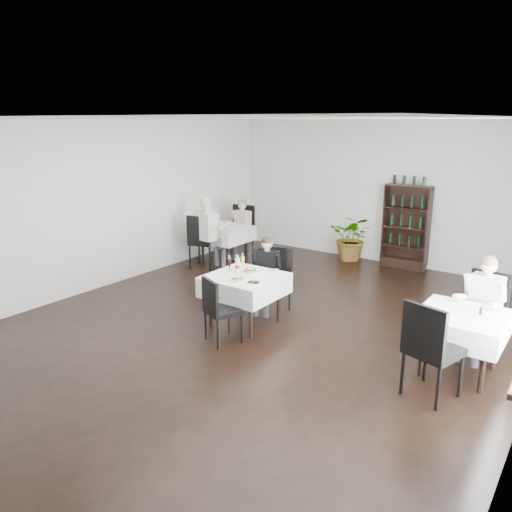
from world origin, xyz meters
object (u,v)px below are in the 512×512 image
(wine_shelf, at_px, (406,228))
(diner_main, at_px, (266,269))
(potted_tree, at_px, (352,238))
(main_table, at_px, (245,285))

(wine_shelf, bearing_deg, diner_main, -104.28)
(potted_tree, bearing_deg, main_table, -87.07)
(wine_shelf, height_order, diner_main, wine_shelf)
(wine_shelf, distance_m, diner_main, 3.83)
(potted_tree, relative_size, diner_main, 0.82)
(main_table, xyz_separation_m, potted_tree, (-0.22, 4.20, -0.11))
(main_table, xyz_separation_m, diner_main, (-0.04, 0.61, 0.09))
(potted_tree, bearing_deg, diner_main, -87.26)
(wine_shelf, xyz_separation_m, potted_tree, (-1.12, -0.11, -0.34))
(potted_tree, distance_m, diner_main, 3.60)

